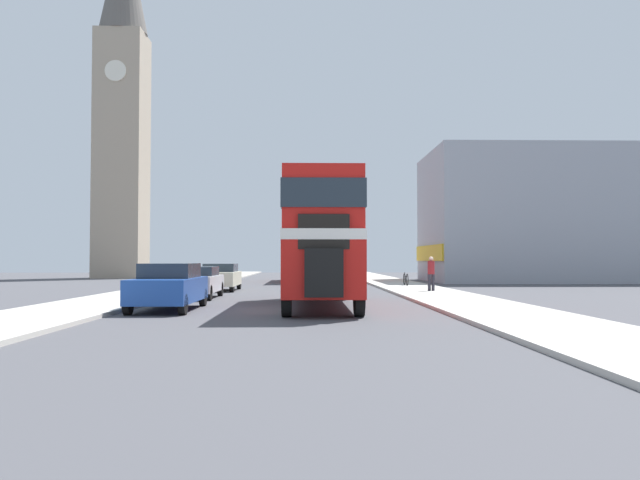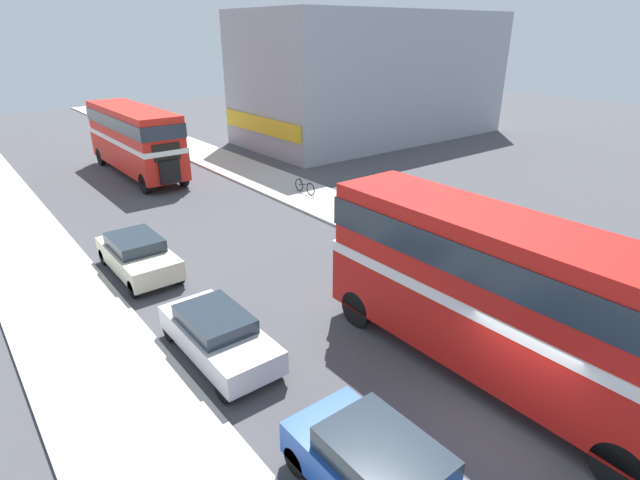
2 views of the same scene
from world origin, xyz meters
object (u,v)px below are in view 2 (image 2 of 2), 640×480
Objects in this scene: car_parked_near at (388,479)px; pedestrian_walking at (396,207)px; double_decker_bus at (494,286)px; car_parked_mid at (218,335)px; bus_distant at (134,135)px; car_parked_far at (138,255)px; bicycle_on_pavement at (305,187)px.

pedestrian_walking reaches higher than car_parked_near.
double_decker_bus is 5.49m from car_parked_near.
double_decker_bus is at bearing -43.71° from car_parked_mid.
car_parked_far is at bearing -109.69° from bus_distant.
car_parked_far is (0.10, 6.54, 0.04)m from car_parked_mid.
car_parked_near is (-5.00, -1.38, -1.81)m from double_decker_bus.
bicycle_on_pavement is at bearing 70.29° from double_decker_bus.
car_parked_near is 19.74m from bicycle_on_pavement.
pedestrian_walking reaches higher than car_parked_mid.
bus_distant is at bearing 70.31° from car_parked_far.
bus_distant is at bearing 90.41° from double_decker_bus.
double_decker_bus is 25.20m from bus_distant.
car_parked_far is at bearing 113.87° from double_decker_bus.
bicycle_on_pavement is at bearing 44.18° from car_parked_mid.
car_parked_mid is (-5.19, 4.96, -1.88)m from double_decker_bus.
pedestrian_walking is 0.96× the size of bicycle_on_pavement.
bus_distant is at bearing 119.90° from bicycle_on_pavement.
double_decker_bus is at bearing -89.59° from bus_distant.
car_parked_mid is 11.51m from pedestrian_walking.
double_decker_bus is 2.34× the size of car_parked_far.
pedestrian_walking is (10.69, 10.08, 0.29)m from car_parked_near.
bicycle_on_pavement is (5.49, 15.33, -2.12)m from double_decker_bus.
bicycle_on_pavement is at bearing 91.73° from pedestrian_walking.
car_parked_mid is 2.49× the size of pedestrian_walking.
car_parked_mid is at bearing -103.89° from bus_distant.
pedestrian_walking is at bearing 43.30° from car_parked_near.
bicycle_on_pavement is (5.67, -9.87, -2.00)m from bus_distant.
bus_distant is 11.56m from bicycle_on_pavement.
pedestrian_walking is 6.67m from bicycle_on_pavement.
pedestrian_walking reaches higher than car_parked_far.
car_parked_near is 2.56× the size of bicycle_on_pavement.
bus_distant is 6.08× the size of pedestrian_walking.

